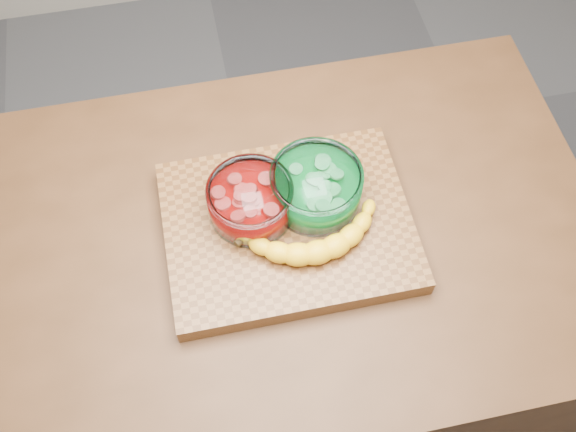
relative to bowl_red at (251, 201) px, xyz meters
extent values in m
plane|color=#525257|center=(0.06, -0.04, -0.98)|extent=(3.50, 3.50, 0.00)
cube|color=#4A2B16|center=(0.06, -0.04, -0.53)|extent=(1.20, 0.80, 0.90)
cube|color=brown|center=(0.06, -0.04, -0.06)|extent=(0.45, 0.35, 0.04)
cylinder|color=white|center=(0.00, 0.00, 0.00)|extent=(0.16, 0.16, 0.07)
cylinder|color=#BD0C09|center=(0.00, 0.00, -0.01)|extent=(0.13, 0.13, 0.04)
cylinder|color=#F0514B|center=(0.00, 0.00, 0.02)|extent=(0.13, 0.13, 0.02)
cylinder|color=white|center=(0.12, 0.00, 0.00)|extent=(0.17, 0.17, 0.08)
cylinder|color=#0C9835|center=(0.12, 0.00, -0.01)|extent=(0.15, 0.15, 0.04)
cylinder|color=#6FEC87|center=(0.12, 0.00, 0.02)|extent=(0.14, 0.14, 0.02)
camera|label=1|loc=(-0.06, -0.60, 0.98)|focal=40.00mm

